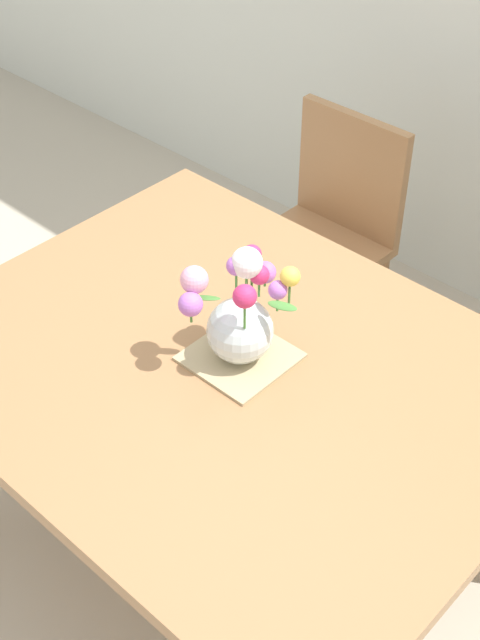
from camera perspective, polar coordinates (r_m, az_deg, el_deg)
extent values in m
plane|color=#B7AD99|center=(2.66, -0.64, -15.01)|extent=(12.00, 12.00, 0.00)
cube|color=#9E7047|center=(2.10, -0.78, -3.31)|extent=(1.47, 1.15, 0.04)
cylinder|color=#9E7047|center=(2.97, -3.30, 2.06)|extent=(0.07, 0.07, 0.72)
cube|color=#9E7047|center=(2.98, 4.72, 4.45)|extent=(0.42, 0.42, 0.04)
cylinder|color=#9E7047|center=(2.93, 4.97, -2.25)|extent=(0.04, 0.04, 0.44)
cylinder|color=#9E7047|center=(3.10, -0.19, 0.79)|extent=(0.04, 0.04, 0.44)
cylinder|color=#9E7047|center=(3.16, 9.08, 0.99)|extent=(0.04, 0.04, 0.44)
cylinder|color=#9E7047|center=(3.32, 4.06, 3.66)|extent=(0.04, 0.04, 0.44)
cube|color=#9E7047|center=(2.99, 7.32, 9.56)|extent=(0.42, 0.04, 0.42)
cylinder|color=#9E7047|center=(2.76, 12.23, -6.46)|extent=(0.04, 0.04, 0.44)
cube|color=tan|center=(2.10, 0.00, -2.43)|extent=(0.23, 0.23, 0.01)
sphere|color=silver|center=(2.04, 0.00, -0.69)|extent=(0.16, 0.16, 0.16)
sphere|color=#E55B4C|center=(1.98, 0.42, 3.73)|extent=(0.05, 0.05, 0.05)
cylinder|color=#478438|center=(2.01, 0.41, 2.50)|extent=(0.01, 0.01, 0.11)
sphere|color=#D12D66|center=(1.91, 0.40, 1.62)|extent=(0.05, 0.05, 0.05)
cylinder|color=#478438|center=(1.94, 0.40, 0.56)|extent=(0.01, 0.01, 0.09)
sphere|color=#B266C6|center=(2.06, 1.65, 3.13)|extent=(0.05, 0.05, 0.05)
cylinder|color=#478438|center=(2.07, 1.64, 2.68)|extent=(0.01, 0.01, 0.04)
sphere|color=#EFD14C|center=(1.96, 3.30, 2.86)|extent=(0.05, 0.05, 0.05)
cylinder|color=#478438|center=(1.99, 3.25, 1.81)|extent=(0.01, 0.01, 0.09)
sphere|color=#D12D66|center=(2.02, 1.18, 3.03)|extent=(0.05, 0.05, 0.05)
cylinder|color=#478438|center=(2.03, 1.17, 2.31)|extent=(0.01, 0.01, 0.06)
sphere|color=#EA9EBC|center=(1.96, -3.01, 2.65)|extent=(0.07, 0.07, 0.07)
cylinder|color=#478438|center=(1.99, -2.96, 1.66)|extent=(0.01, 0.01, 0.09)
sphere|color=#D12D66|center=(2.00, 0.79, 4.33)|extent=(0.05, 0.05, 0.05)
cylinder|color=#478438|center=(2.04, 0.78, 3.11)|extent=(0.01, 0.01, 0.11)
sphere|color=#B266C6|center=(1.99, -0.25, 3.57)|extent=(0.05, 0.05, 0.05)
cylinder|color=#478438|center=(2.02, -0.25, 2.49)|extent=(0.01, 0.01, 0.09)
sphere|color=#B266C6|center=(1.97, 2.49, 1.98)|extent=(0.04, 0.04, 0.04)
cylinder|color=#478438|center=(1.99, 2.47, 1.29)|extent=(0.01, 0.01, 0.06)
sphere|color=#B266C6|center=(1.95, -3.26, 1.04)|extent=(0.06, 0.06, 0.06)
cylinder|color=#478438|center=(1.97, -3.23, 0.45)|extent=(0.01, 0.01, 0.05)
sphere|color=white|center=(1.99, 0.45, 3.77)|extent=(0.07, 0.07, 0.07)
cylinder|color=#478438|center=(2.02, 0.44, 2.61)|extent=(0.01, 0.01, 0.10)
ellipsoid|color=#478438|center=(1.95, 2.79, 0.92)|extent=(0.07, 0.05, 0.01)
ellipsoid|color=#478438|center=(1.99, -2.27, 1.46)|extent=(0.07, 0.06, 0.01)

